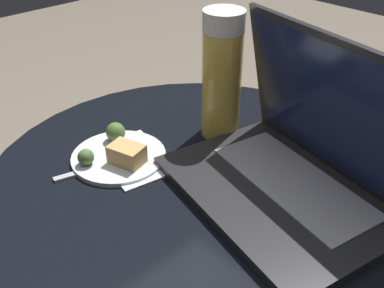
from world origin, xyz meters
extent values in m
cylinder|color=#515156|center=(0.00, 0.00, 0.28)|extent=(0.06, 0.06, 0.54)
cylinder|color=black|center=(0.00, 0.00, 0.56)|extent=(0.76, 0.76, 0.02)
cube|color=white|center=(-0.11, -0.05, 0.57)|extent=(0.18, 0.14, 0.00)
cube|color=#232326|center=(0.14, 0.05, 0.58)|extent=(0.42, 0.33, 0.02)
cube|color=gray|center=(0.15, 0.08, 0.59)|extent=(0.31, 0.18, 0.00)
cube|color=#232326|center=(0.16, 0.14, 0.72)|extent=(0.38, 0.14, 0.25)
cube|color=#19234C|center=(0.16, 0.14, 0.71)|extent=(0.35, 0.12, 0.22)
cylinder|color=gold|center=(-0.07, 0.13, 0.68)|extent=(0.08, 0.08, 0.21)
cylinder|color=white|center=(-0.07, 0.13, 0.81)|extent=(0.08, 0.08, 0.04)
cylinder|color=silver|center=(-0.14, -0.07, 0.58)|extent=(0.18, 0.18, 0.01)
cube|color=tan|center=(-0.10, -0.07, 0.60)|extent=(0.07, 0.06, 0.03)
sphere|color=#4C6B33|center=(-0.15, -0.13, 0.60)|extent=(0.03, 0.03, 0.03)
sphere|color=#4C6B33|center=(-0.18, -0.04, 0.60)|extent=(0.04, 0.04, 0.04)
cube|color=#B2B2B7|center=(-0.14, -0.14, 0.58)|extent=(0.04, 0.12, 0.00)
cube|color=#B2B2B7|center=(-0.12, -0.05, 0.58)|extent=(0.04, 0.06, 0.00)
camera|label=1|loc=(0.46, -0.45, 1.05)|focal=42.00mm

